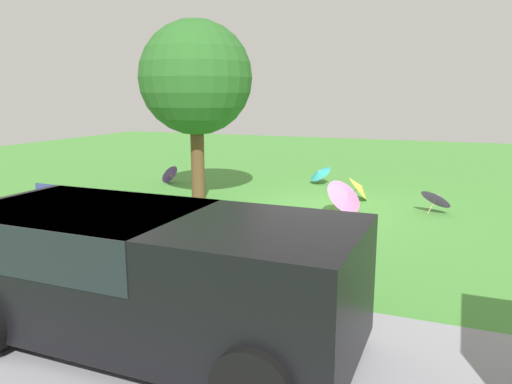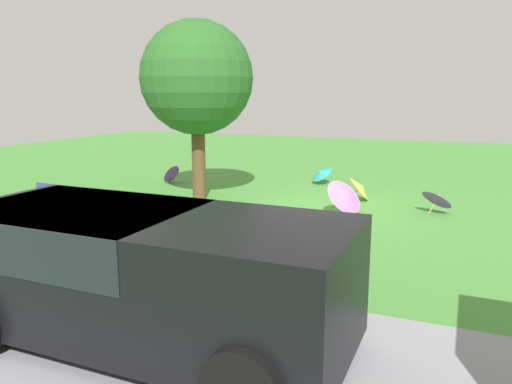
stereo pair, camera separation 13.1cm
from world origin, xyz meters
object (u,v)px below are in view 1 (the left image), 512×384
Objects in this scene: parasol_teal_0 at (319,172)px; parasol_orange_0 at (46,219)px; parasol_red_0 at (166,209)px; parasol_teal_2 at (274,236)px; shade_tree at (196,79)px; parasol_purple_2 at (437,197)px; park_bench at (68,205)px; parasol_pink_0 at (346,195)px; parasol_purple_0 at (169,174)px; parasol_yellow_0 at (360,187)px; van_dark at (142,266)px.

parasol_orange_0 is at bearing 65.42° from parasol_teal_0.
parasol_orange_0 is (1.97, 1.37, -0.08)m from parasol_red_0.
parasol_teal_2 reaches higher than parasol_red_0.
parasol_teal_0 is 1.09× the size of parasol_orange_0.
shade_tree is at bearing 54.52° from parasol_teal_0.
shade_tree is 6.33× the size of parasol_teal_2.
park_bench is at bearing 29.75° from parasol_purple_2.
parasol_teal_0 is 4.60m from parasol_purple_2.
park_bench is at bearing 14.85° from parasol_red_0.
parasol_teal_0 is 1.32× the size of parasol_teal_2.
parasol_purple_0 is at bearing -19.30° from parasol_pink_0.
parasol_pink_0 is at bearing -99.80° from parasol_teal_2.
parasol_teal_0 is (-3.73, -7.02, -0.10)m from park_bench.
parasol_yellow_0 is at bearing -131.85° from parasol_orange_0.
parasol_pink_0 is (-0.01, 1.88, 0.14)m from parasol_yellow_0.
parasol_pink_0 reaches higher than parasol_orange_0.
parasol_teal_2 is 5.22m from parasol_yellow_0.
parasol_purple_2 is (-7.38, -4.22, -0.08)m from park_bench.
parasol_yellow_0 is at bearing -89.77° from parasol_pink_0.
parasol_orange_0 is 8.80m from parasol_purple_2.
shade_tree is 5.13m from parasol_teal_0.
parasol_teal_2 is (-0.32, -3.53, -0.58)m from van_dark.
park_bench is at bearing -79.14° from parasol_orange_0.
parasol_purple_2 is at bearing 172.31° from parasol_purple_0.
parasol_yellow_0 is at bearing -126.11° from parasol_red_0.
parasol_purple_0 is 0.71× the size of parasol_purple_2.
parasol_purple_0 is at bearing -81.14° from parasol_orange_0.
van_dark is 4.62× the size of parasol_purple_2.
shade_tree is at bearing 6.28° from parasol_purple_2.
parasol_yellow_0 is 6.19m from parasol_purple_0.
parasol_teal_0 reaches higher than parasol_purple_0.
shade_tree is 4.07× the size of parasol_pink_0.
park_bench is 5.38m from parasol_purple_0.
parasol_red_0 is at bearing -165.15° from park_bench.
parasol_red_0 is at bearing 53.89° from parasol_yellow_0.
van_dark is 6.91m from parasol_pink_0.
parasol_teal_0 is 6.65m from parasol_red_0.
parasol_orange_0 reaches higher than parasol_purple_2.
park_bench reaches higher than parasol_purple_2.
park_bench is 0.83m from parasol_orange_0.
park_bench is 1.65× the size of parasol_teal_0.
parasol_pink_0 is at bearing -141.59° from parasol_red_0.
parasol_teal_2 is 0.64× the size of parasol_pink_0.
parasol_yellow_0 reaches higher than parasol_teal_0.
van_dark reaches higher than parasol_purple_2.
parasol_purple_0 is at bearing -81.45° from park_bench.
park_bench is (4.50, -3.69, -0.45)m from van_dark.
parasol_orange_0 is (5.23, 5.84, 0.01)m from parasol_yellow_0.
parasol_teal_2 is at bearing -95.27° from van_dark.
parasol_orange_0 is at bearing 100.86° from park_bench.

